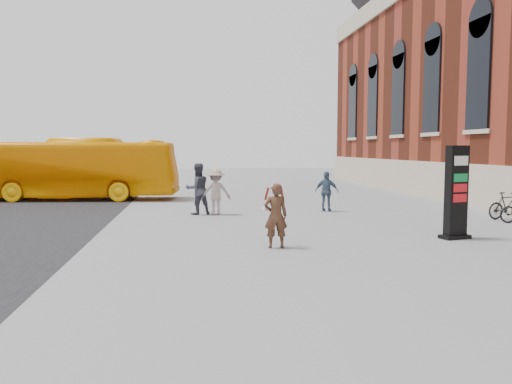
{
  "coord_description": "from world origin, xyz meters",
  "views": [
    {
      "loc": [
        -2.33,
        -11.41,
        2.45
      ],
      "look_at": [
        -0.62,
        1.59,
        1.31
      ],
      "focal_mm": 35.0,
      "sensor_mm": 36.0,
      "label": 1
    }
  ],
  "objects": [
    {
      "name": "pedestrian_c",
      "position": [
        2.94,
        7.42,
        0.78
      ],
      "size": [
        0.99,
        0.75,
        1.57
      ],
      "primitive_type": "imported",
      "rotation": [
        0.0,
        0.0,
        2.68
      ],
      "color": "#3F566C",
      "rests_on": "ground"
    },
    {
      "name": "pedestrian_b",
      "position": [
        -1.4,
        7.0,
        0.85
      ],
      "size": [
        1.11,
        0.64,
        1.71
      ],
      "primitive_type": "imported",
      "rotation": [
        0.0,
        0.0,
        3.13
      ],
      "color": "gray",
      "rests_on": "ground"
    },
    {
      "name": "woman",
      "position": [
        -0.26,
        0.6,
        0.82
      ],
      "size": [
        0.61,
        0.55,
        1.61
      ],
      "rotation": [
        0.0,
        0.0,
        3.12
      ],
      "color": "#432718",
      "rests_on": "ground"
    },
    {
      "name": "bike_7",
      "position": [
        8.6,
        4.51,
        0.48
      ],
      "size": [
        1.63,
        0.69,
        0.95
      ],
      "primitive_type": "imported",
      "rotation": [
        0.0,
        0.0,
        1.73
      ],
      "color": "black",
      "rests_on": "ground"
    },
    {
      "name": "pedestrian_a",
      "position": [
        -2.07,
        7.17,
        0.95
      ],
      "size": [
        1.13,
        1.01,
        1.91
      ],
      "primitive_type": "imported",
      "rotation": [
        0.0,
        0.0,
        3.51
      ],
      "color": "#373842",
      "rests_on": "ground"
    },
    {
      "name": "ground",
      "position": [
        0.0,
        0.0,
        0.0
      ],
      "size": [
        100.0,
        100.0,
        0.0
      ],
      "primitive_type": "plane",
      "color": "#9E9EA3"
    },
    {
      "name": "bus",
      "position": [
        -8.27,
        13.46,
        1.48
      ],
      "size": [
        10.8,
        3.56,
        2.95
      ],
      "primitive_type": "imported",
      "rotation": [
        0.0,
        0.0,
        1.47
      ],
      "color": "#FDAC05",
      "rests_on": "road"
    },
    {
      "name": "info_pylon",
      "position": [
        4.82,
        1.21,
        1.27
      ],
      "size": [
        0.89,
        0.59,
        2.54
      ],
      "rotation": [
        0.0,
        0.0,
        0.25
      ],
      "color": "black",
      "rests_on": "ground"
    }
  ]
}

